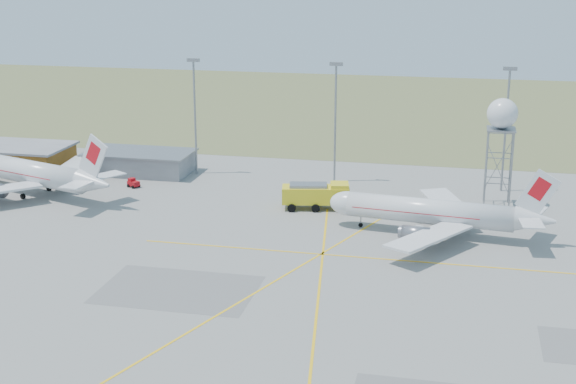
% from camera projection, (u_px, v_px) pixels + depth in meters
% --- Properties ---
extents(ground, '(400.00, 400.00, 0.00)m').
position_uv_depth(ground, '(326.00, 370.00, 74.76)').
color(ground, gray).
rests_on(ground, ground).
extents(grass_strip, '(400.00, 120.00, 0.03)m').
position_uv_depth(grass_strip, '(419.00, 109.00, 206.07)').
color(grass_strip, '#536135').
rests_on(grass_strip, ground).
extents(building_grey, '(19.00, 10.00, 3.90)m').
position_uv_depth(building_grey, '(140.00, 162.00, 143.58)').
color(building_grey, gray).
rests_on(building_grey, ground).
extents(mast_a, '(2.20, 0.50, 20.50)m').
position_uv_depth(mast_a, '(195.00, 107.00, 140.57)').
color(mast_a, gray).
rests_on(mast_a, ground).
extents(mast_b, '(2.20, 0.50, 20.50)m').
position_uv_depth(mast_b, '(335.00, 112.00, 135.39)').
color(mast_b, gray).
rests_on(mast_b, ground).
extents(mast_c, '(2.20, 0.50, 20.50)m').
position_uv_depth(mast_c, '(506.00, 119.00, 129.57)').
color(mast_c, gray).
rests_on(mast_c, ground).
extents(airliner_main, '(31.19, 30.16, 10.62)m').
position_uv_depth(airliner_main, '(433.00, 212.00, 110.70)').
color(airliner_main, silver).
rests_on(airliner_main, ground).
extents(airliner_far, '(33.38, 31.45, 11.65)m').
position_uv_depth(airliner_far, '(29.00, 173.00, 130.26)').
color(airliner_far, silver).
rests_on(airliner_far, ground).
extents(radar_tower, '(4.65, 4.65, 16.82)m').
position_uv_depth(radar_tower, '(500.00, 146.00, 122.42)').
color(radar_tower, gray).
rests_on(radar_tower, ground).
extents(fire_truck, '(10.70, 5.64, 4.09)m').
position_uv_depth(fire_truck, '(317.00, 196.00, 122.69)').
color(fire_truck, yellow).
rests_on(fire_truck, ground).
extents(baggage_tug, '(2.30, 2.21, 1.50)m').
position_uv_depth(baggage_tug, '(133.00, 184.00, 134.83)').
color(baggage_tug, '#A10B12').
rests_on(baggage_tug, ground).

